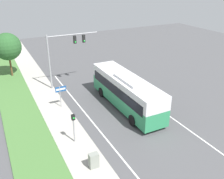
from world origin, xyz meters
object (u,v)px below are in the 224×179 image
(signal_gantry, at_px, (64,50))
(street_sign, at_px, (61,93))
(bus, at_px, (126,90))
(pedestrian_signal, at_px, (74,124))
(utility_cabinet, at_px, (94,161))

(signal_gantry, distance_m, street_sign, 6.26)
(bus, height_order, signal_gantry, signal_gantry)
(pedestrian_signal, relative_size, street_sign, 1.09)
(signal_gantry, distance_m, utility_cabinet, 15.75)
(signal_gantry, xyz_separation_m, utility_cabinet, (-2.71, -14.99, -4.00))
(utility_cabinet, bearing_deg, bus, 46.62)
(utility_cabinet, bearing_deg, signal_gantry, 79.75)
(bus, distance_m, pedestrian_signal, 7.67)
(pedestrian_signal, bearing_deg, street_sign, 82.93)
(signal_gantry, xyz_separation_m, pedestrian_signal, (-2.92, -11.47, -2.88))
(pedestrian_signal, xyz_separation_m, street_sign, (0.79, 6.40, -0.12))
(pedestrian_signal, height_order, utility_cabinet, pedestrian_signal)
(bus, bearing_deg, signal_gantry, 116.07)
(bus, xyz_separation_m, pedestrian_signal, (-6.83, -3.48, -0.10))
(utility_cabinet, bearing_deg, street_sign, 86.64)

